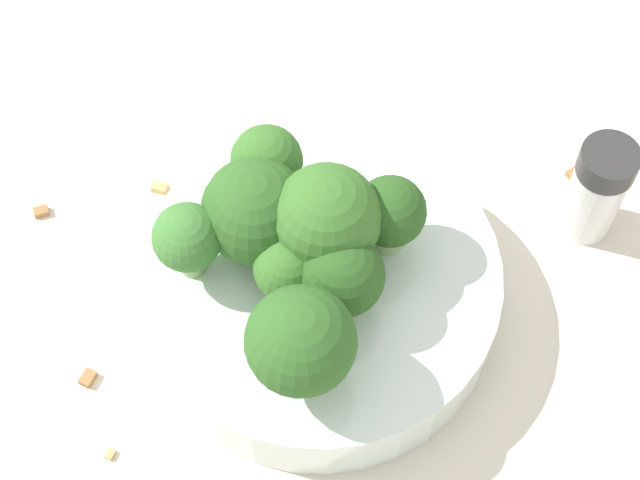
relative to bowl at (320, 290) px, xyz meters
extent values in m
plane|color=beige|center=(0.00, 0.00, -0.02)|extent=(3.00, 3.00, 0.00)
cylinder|color=silver|center=(0.00, 0.00, 0.00)|extent=(0.19, 0.19, 0.04)
cylinder|color=#84AD66|center=(0.00, -0.01, 0.04)|extent=(0.02, 0.02, 0.03)
sphere|color=#386B28|center=(0.00, -0.01, 0.06)|extent=(0.06, 0.06, 0.06)
cylinder|color=#8EB770|center=(0.04, -0.04, 0.03)|extent=(0.02, 0.02, 0.03)
sphere|color=#386B28|center=(0.04, -0.04, 0.05)|extent=(0.04, 0.04, 0.04)
cylinder|color=#84AD66|center=(-0.02, 0.01, 0.03)|extent=(0.02, 0.02, 0.02)
sphere|color=#28511E|center=(-0.02, 0.01, 0.05)|extent=(0.04, 0.04, 0.04)
cylinder|color=#7A9E5B|center=(-0.01, 0.06, 0.04)|extent=(0.03, 0.03, 0.03)
sphere|color=#2D5B23|center=(-0.01, 0.06, 0.06)|extent=(0.05, 0.05, 0.05)
cylinder|color=#84AD66|center=(0.04, -0.01, 0.03)|extent=(0.02, 0.02, 0.02)
sphere|color=#2D5B23|center=(0.04, -0.01, 0.05)|extent=(0.06, 0.06, 0.06)
cylinder|color=#8EB770|center=(-0.03, -0.03, 0.03)|extent=(0.02, 0.02, 0.03)
sphere|color=#28511E|center=(-0.03, -0.03, 0.05)|extent=(0.04, 0.04, 0.04)
cylinder|color=#84AD66|center=(0.01, 0.02, 0.03)|extent=(0.02, 0.02, 0.02)
sphere|color=#386B28|center=(0.01, 0.02, 0.05)|extent=(0.04, 0.04, 0.04)
cylinder|color=#8EB770|center=(0.06, 0.02, 0.03)|extent=(0.02, 0.02, 0.03)
sphere|color=#3D7533|center=(0.06, 0.02, 0.05)|extent=(0.04, 0.04, 0.04)
cylinder|color=silver|center=(-0.13, -0.10, 0.01)|extent=(0.03, 0.03, 0.06)
cylinder|color=#2D2D2D|center=(-0.13, -0.10, 0.04)|extent=(0.03, 0.03, 0.02)
cube|color=tan|center=(0.12, -0.04, -0.02)|extent=(0.01, 0.01, 0.01)
cube|color=olive|center=(0.10, 0.08, -0.02)|extent=(0.01, 0.01, 0.01)
cube|color=olive|center=(-0.11, -0.13, -0.02)|extent=(0.01, 0.01, 0.01)
cube|color=tan|center=(0.07, 0.12, -0.02)|extent=(0.00, 0.01, 0.01)
cube|color=olive|center=(0.17, 0.00, -0.02)|extent=(0.01, 0.01, 0.01)
camera|label=1|loc=(-0.09, 0.24, 0.52)|focal=60.00mm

